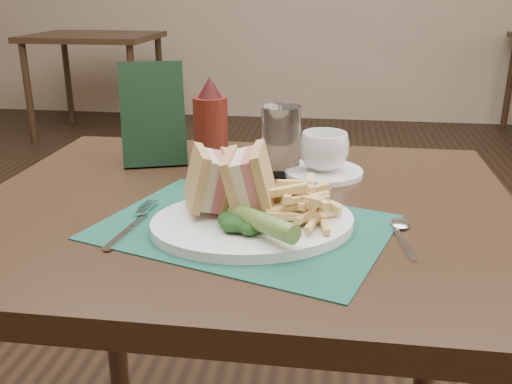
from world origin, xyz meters
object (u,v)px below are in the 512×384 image
sandwich_half_a (197,181)px  check_presenter (153,114)px  placemat (244,227)px  drinking_glass (281,140)px  coffee_cup (324,151)px  saucer (323,172)px  table_bg_left (98,85)px  plate (253,223)px  sandwich_half_b (236,181)px  ketchup_bottle (211,128)px

sandwich_half_a → check_presenter: check_presenter is taller
placemat → drinking_glass: (0.03, 0.27, 0.06)m
check_presenter → coffee_cup: bearing=-23.5°
drinking_glass → coffee_cup: bearing=2.8°
saucer → placemat: bearing=-112.0°
coffee_cup → table_bg_left: bearing=120.0°
plate → coffee_cup: coffee_cup is taller
drinking_glass → plate: bearing=-92.9°
plate → sandwich_half_a: 0.10m
plate → saucer: bearing=51.4°
table_bg_left → placemat: placemat is taller
saucer → coffee_cup: coffee_cup is taller
sandwich_half_b → ketchup_bottle: ketchup_bottle is taller
table_bg_left → sandwich_half_b: sandwich_half_b is taller
placemat → ketchup_bottle: bearing=113.2°
sandwich_half_b → coffee_cup: sandwich_half_b is taller
plate → drinking_glass: 0.27m
table_bg_left → sandwich_half_a: size_ratio=9.61×
sandwich_half_a → drinking_glass: drinking_glass is taller
ketchup_bottle → saucer: bearing=11.3°
placemat → plate: bearing=-8.5°
saucer → check_presenter: size_ratio=0.73×
saucer → ketchup_bottle: bearing=-168.7°
coffee_cup → check_presenter: 0.34m
sandwich_half_a → drinking_glass: (0.10, 0.25, 0.00)m
sandwich_half_b → check_presenter: (-0.22, 0.29, 0.03)m
sandwich_half_a → check_presenter: (-0.16, 0.28, 0.03)m
plate → sandwich_half_b: (-0.03, 0.01, 0.06)m
drinking_glass → sandwich_half_a: bearing=-112.0°
plate → sandwich_half_b: 0.07m
saucer → ketchup_bottle: ketchup_bottle is taller
sandwich_half_a → ketchup_bottle: 0.22m
ketchup_bottle → check_presenter: (-0.13, 0.07, 0.01)m
sandwich_half_b → coffee_cup: (0.12, 0.26, -0.02)m
plate → drinking_glass: size_ratio=2.31×
table_bg_left → check_presenter: bearing=-64.7°
placemat → table_bg_left: bearing=116.5°
table_bg_left → coffee_cup: bearing=-60.0°
ketchup_bottle → sandwich_half_a: bearing=-83.4°
table_bg_left → ketchup_bottle: bearing=-63.3°
placemat → ketchup_bottle: size_ratio=2.20×
sandwich_half_a → coffee_cup: 0.31m
table_bg_left → check_presenter: size_ratio=4.39×
placemat → sandwich_half_b: size_ratio=3.98×
placemat → drinking_glass: 0.27m
sandwich_half_a → check_presenter: bearing=97.3°
table_bg_left → ketchup_bottle: 3.52m
plate → sandwich_half_b: size_ratio=2.91×
coffee_cup → check_presenter: size_ratio=0.45×
coffee_cup → drinking_glass: size_ratio=0.71×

